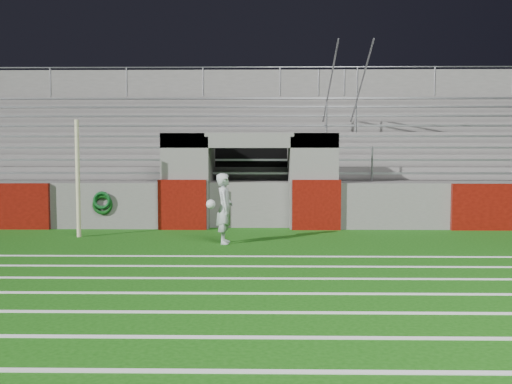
{
  "coord_description": "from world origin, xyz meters",
  "views": [
    {
      "loc": [
        0.43,
        -12.27,
        2.08
      ],
      "look_at": [
        0.2,
        1.8,
        1.1
      ],
      "focal_mm": 40.0,
      "sensor_mm": 36.0,
      "label": 1
    }
  ],
  "objects": [
    {
      "name": "ground",
      "position": [
        0.0,
        0.0,
        0.0
      ],
      "size": [
        90.0,
        90.0,
        0.0
      ],
      "primitive_type": "plane",
      "color": "#144C0C",
      "rests_on": "ground"
    },
    {
      "name": "field_post",
      "position": [
        -4.16,
        1.59,
        1.44
      ],
      "size": [
        0.11,
        0.11,
        2.87
      ],
      "primitive_type": "cylinder",
      "color": "beige",
      "rests_on": "ground"
    },
    {
      "name": "goalkeeper_with_ball",
      "position": [
        -0.5,
        0.63,
        0.81
      ],
      "size": [
        0.6,
        0.62,
        1.61
      ],
      "color": "#B0B7BA",
      "rests_on": "ground"
    },
    {
      "name": "stadium_structure",
      "position": [
        0.0,
        7.97,
        1.49
      ],
      "size": [
        26.0,
        8.48,
        5.42
      ],
      "color": "#5D5B58",
      "rests_on": "ground"
    },
    {
      "name": "field_markings",
      "position": [
        0.0,
        -5.0,
        0.01
      ],
      "size": [
        28.0,
        8.09,
        0.01
      ],
      "color": "white",
      "rests_on": "ground"
    },
    {
      "name": "hose_coil",
      "position": [
        -3.96,
        2.93,
        0.73
      ],
      "size": [
        0.55,
        0.15,
        0.64
      ],
      "color": "#0B3A10",
      "rests_on": "ground"
    }
  ]
}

